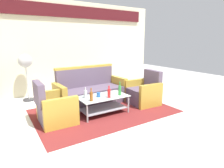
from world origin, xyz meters
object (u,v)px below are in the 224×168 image
bottle_red (109,93)px  couch (91,92)px  bottle_clear (85,94)px  bottle_green (120,90)px  bottle_brown (91,96)px  armchair_left (55,109)px  armchair_right (144,93)px  cup (99,95)px  coffee_table (103,102)px  pedestal_fan (25,64)px

bottle_red → couch: bearing=89.5°
bottle_clear → bottle_red: bearing=-30.6°
bottle_green → bottle_brown: size_ratio=1.14×
armchair_left → bottle_green: size_ratio=2.76×
armchair_right → bottle_green: bearing=104.5°
armchair_right → bottle_brown: size_ratio=3.14×
bottle_brown → cup: bottle_brown is taller
bottle_brown → bottle_clear: bearing=92.7°
armchair_left → coffee_table: size_ratio=0.77×
armchair_right → pedestal_fan: 3.22m
coffee_table → bottle_clear: bottle_clear is taller
couch → coffee_table: size_ratio=1.67×
pedestal_fan → armchair_left: bearing=-83.3°
couch → bottle_clear: size_ratio=7.85×
armchair_right → bottle_clear: bearing=92.1°
armchair_left → bottle_brown: armchair_left is taller
cup → bottle_clear: bearing=161.6°
coffee_table → couch: bearing=85.2°
coffee_table → cup: bearing=177.7°
bottle_clear → cup: 0.29m
bottle_brown → couch: bearing=65.0°
couch → bottle_red: (-0.01, -0.92, 0.20)m
bottle_green → cup: size_ratio=3.08×
armchair_right → cup: size_ratio=8.50×
armchair_right → pedestal_fan: size_ratio=0.67×
armchair_left → bottle_red: size_ratio=3.19×
coffee_table → bottle_red: (0.06, -0.16, 0.24)m
armchair_right → bottle_clear: armchair_right is taller
couch → cup: bearing=74.2°
armchair_right → bottle_green: 0.92m
armchair_left → armchair_right: (2.28, -0.07, 0.00)m
bottle_green → bottle_red: 0.31m
armchair_left → bottle_brown: bearing=68.9°
bottle_clear → cup: (0.27, -0.09, -0.04)m
coffee_table → armchair_right: bearing=2.0°
armchair_left → bottle_green: (1.41, -0.23, 0.24)m
coffee_table → bottle_green: bottle_green is taller
bottle_red → bottle_clear: bearing=149.4°
bottle_green → bottle_clear: bearing=163.9°
armchair_right → bottle_red: (-1.18, -0.21, 0.22)m
bottle_brown → cup: (0.26, 0.17, -0.05)m
bottle_green → cup: 0.50m
couch → bottle_green: size_ratio=5.94×
couch → bottle_brown: 1.04m
couch → cup: (-0.17, -0.75, 0.14)m
coffee_table → bottle_red: 0.30m
armchair_right → couch: bearing=62.5°
bottle_brown → pedestal_fan: pedestal_fan is taller
bottle_red → bottle_brown: bottle_brown is taller
bottle_red → pedestal_fan: bearing=121.8°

